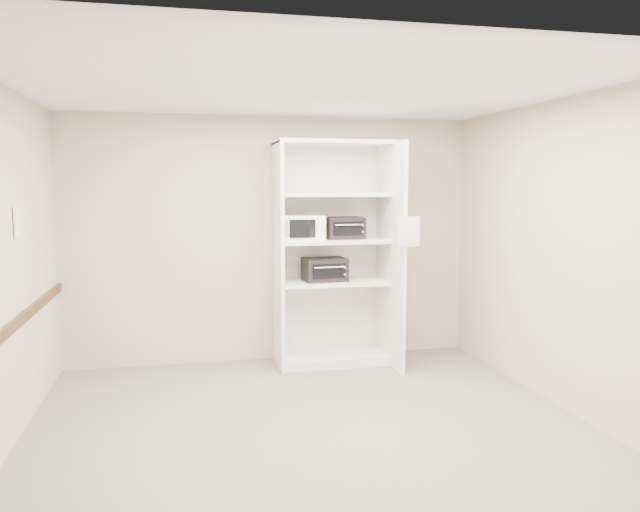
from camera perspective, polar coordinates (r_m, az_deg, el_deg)
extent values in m
cube|color=#68625A|center=(5.30, -1.05, -15.06)|extent=(4.50, 4.00, 0.01)
cube|color=white|center=(4.99, -1.12, 15.15)|extent=(4.50, 4.00, 0.01)
cube|color=#B5A58E|center=(6.93, -4.40, 1.51)|extent=(4.50, 0.02, 2.70)
cube|color=#B5A58E|center=(3.06, 6.48, -4.79)|extent=(4.50, 0.02, 2.70)
cube|color=#B5A58E|center=(5.03, -27.07, -1.05)|extent=(0.02, 4.00, 2.70)
cube|color=#B5A58E|center=(5.85, 21.06, 0.18)|extent=(0.02, 4.00, 2.70)
cube|color=white|center=(6.63, -3.82, -0.01)|extent=(0.04, 0.60, 2.40)
cube|color=white|center=(6.78, 6.45, 0.10)|extent=(0.04, 0.90, 2.40)
cube|color=white|center=(7.05, 0.62, 0.38)|extent=(1.24, 0.02, 2.40)
cube|color=white|center=(6.99, 1.15, -9.28)|extent=(1.16, 0.56, 0.10)
cube|color=white|center=(6.81, 1.17, -2.38)|extent=(1.16, 0.56, 0.04)
cube|color=white|center=(6.75, 1.18, 1.40)|extent=(1.16, 0.56, 0.04)
cube|color=white|center=(6.73, 1.19, 5.64)|extent=(1.16, 0.56, 0.04)
cube|color=white|center=(6.74, 1.20, 10.32)|extent=(1.24, 0.60, 0.04)
cube|color=white|center=(6.62, -1.58, 2.61)|extent=(0.46, 0.36, 0.26)
cube|color=black|center=(6.79, 2.17, 2.59)|extent=(0.43, 0.34, 0.24)
cube|color=black|center=(6.74, 0.42, -1.23)|extent=(0.47, 0.37, 0.25)
cube|color=white|center=(6.33, 8.09, 2.22)|extent=(0.23, 0.01, 0.30)
cube|color=#361F10|center=(5.10, -26.57, -6.07)|extent=(0.04, 3.98, 0.08)
cube|color=white|center=(5.43, -25.97, 2.78)|extent=(0.01, 0.18, 0.25)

